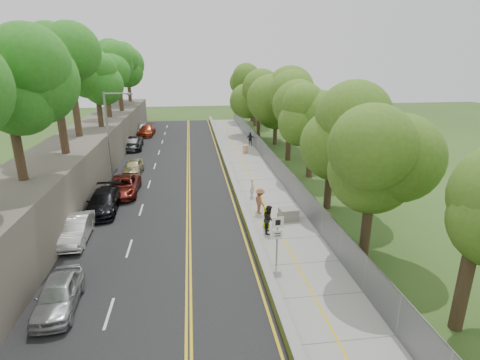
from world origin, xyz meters
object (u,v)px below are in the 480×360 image
at_px(streetlight, 110,130).
at_px(car_1, 75,229).
at_px(concrete_block, 288,214).
at_px(person_far, 250,139).
at_px(signpost, 277,233).
at_px(painter_0, 266,217).
at_px(car_2, 123,186).
at_px(car_0, 58,294).
at_px(construction_barrel, 245,149).

distance_m(streetlight, car_1, 13.07).
bearing_deg(concrete_block, person_far, 87.56).
height_order(signpost, concrete_block, signpost).
bearing_deg(painter_0, concrete_block, -60.29).
bearing_deg(car_1, person_far, 56.45).
relative_size(car_1, person_far, 2.54).
xyz_separation_m(signpost, person_far, (3.15, 28.94, -1.02)).
xyz_separation_m(car_2, painter_0, (10.45, -7.86, 0.05)).
relative_size(car_0, person_far, 2.33).
distance_m(streetlight, car_2, 6.00).
bearing_deg(concrete_block, car_0, -147.38).
relative_size(signpost, car_2, 0.60).
xyz_separation_m(signpost, concrete_block, (2.16, 5.81, -1.50)).
xyz_separation_m(car_0, painter_0, (10.89, 7.11, 0.06)).
height_order(car_2, painter_0, painter_0).
distance_m(signpost, concrete_block, 6.37).
distance_m(signpost, person_far, 29.13).
height_order(painter_0, person_far, person_far).
bearing_deg(streetlight, car_0, -86.98).
height_order(concrete_block, car_1, car_1).
bearing_deg(signpost, car_1, 158.77).
bearing_deg(streetlight, signpost, -55.92).
height_order(signpost, car_0, signpost).
distance_m(construction_barrel, concrete_block, 19.49).
xyz_separation_m(signpost, car_0, (-10.49, -2.30, -1.22)).
bearing_deg(person_far, construction_barrel, 84.45).
distance_m(construction_barrel, person_far, 3.86).
bearing_deg(car_0, car_1, 96.30).
bearing_deg(car_2, person_far, 50.77).
height_order(signpost, person_far, signpost).
relative_size(construction_barrel, car_0, 0.23).
xyz_separation_m(construction_barrel, car_1, (-13.60, -20.77, 0.25)).
height_order(car_1, car_2, car_1).
relative_size(concrete_block, painter_0, 0.82).
height_order(signpost, construction_barrel, signpost).
relative_size(car_1, car_2, 0.87).
relative_size(concrete_block, person_far, 0.70).
distance_m(streetlight, painter_0, 17.48).
height_order(construction_barrel, painter_0, painter_0).
bearing_deg(painter_0, person_far, -6.28).
relative_size(car_0, car_1, 0.92).
xyz_separation_m(streetlight, car_1, (-0.14, -12.49, -3.86)).
bearing_deg(concrete_block, signpost, -110.43).
distance_m(signpost, car_0, 10.81).
distance_m(signpost, construction_barrel, 25.41).
xyz_separation_m(car_0, person_far, (13.64, 31.24, 0.19)).
distance_m(car_0, car_2, 14.98).
height_order(construction_barrel, person_far, person_far).
distance_m(concrete_block, car_1, 13.88).
bearing_deg(painter_0, car_1, 91.57).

